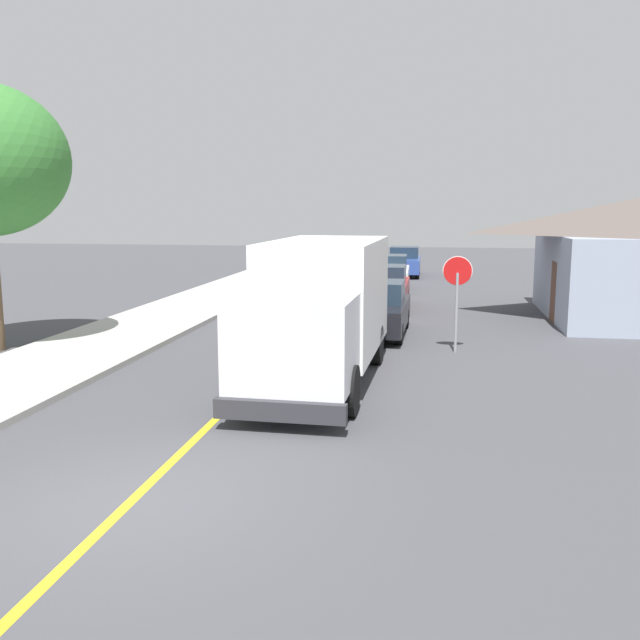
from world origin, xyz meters
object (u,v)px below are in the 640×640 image
at_px(box_truck, 321,305).
at_px(parked_car_far, 390,274).
at_px(parked_car_near, 377,310).
at_px(stop_sign, 457,285).
at_px(parked_car_furthest, 404,262).
at_px(parked_car_mid, 384,288).

distance_m(box_truck, parked_car_far, 17.78).
bearing_deg(box_truck, parked_car_near, 82.46).
distance_m(parked_car_far, stop_sign, 14.34).
relative_size(parked_car_near, parked_car_furthest, 1.00).
bearing_deg(parked_car_near, stop_sign, -44.44).
height_order(parked_car_mid, parked_car_far, same).
relative_size(parked_car_near, stop_sign, 1.67).
relative_size(box_truck, stop_sign, 2.73).
distance_m(box_truck, parked_car_near, 6.14).
relative_size(parked_car_mid, parked_car_far, 0.99).
xyz_separation_m(box_truck, parked_car_mid, (0.60, 11.82, -0.97)).
relative_size(parked_car_far, stop_sign, 1.67).
xyz_separation_m(parked_car_near, parked_car_furthest, (0.01, 18.70, 0.00)).
bearing_deg(parked_car_near, parked_car_mid, 91.93).
bearing_deg(parked_car_near, parked_car_furthest, 89.98).
bearing_deg(parked_car_furthest, parked_car_mid, -90.90).
relative_size(parked_car_near, parked_car_far, 1.00).
height_order(parked_car_furthest, stop_sign, stop_sign).
bearing_deg(parked_car_mid, parked_car_furthest, 89.10).
distance_m(parked_car_near, stop_sign, 3.46).
xyz_separation_m(parked_car_mid, parked_car_far, (-0.18, 5.93, 0.00)).
height_order(parked_car_far, parked_car_furthest, same).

